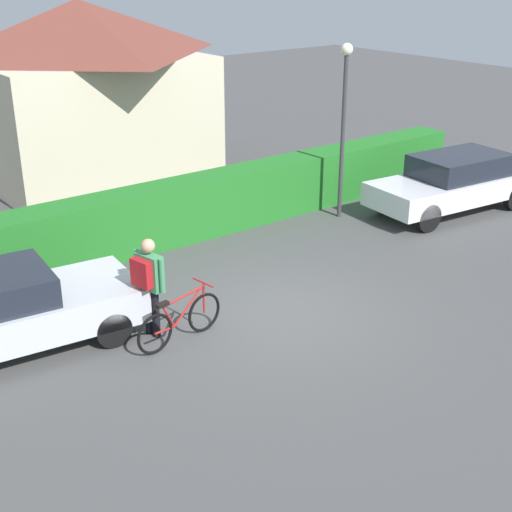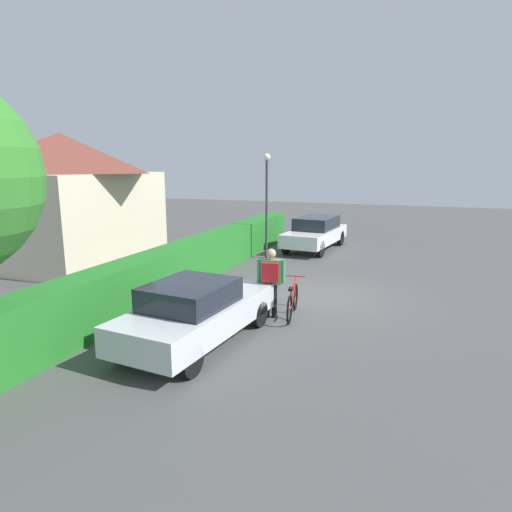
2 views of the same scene
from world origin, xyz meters
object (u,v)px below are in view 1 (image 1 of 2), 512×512
(parked_car_far, at_px, (454,182))
(street_lamp, at_px, (344,108))
(person_rider, at_px, (148,278))
(parked_car_near, at_px, (7,311))
(bicycle, at_px, (180,321))

(parked_car_far, bearing_deg, street_lamp, 150.31)
(person_rider, relative_size, street_lamp, 0.42)
(parked_car_near, relative_size, bicycle, 2.45)
(parked_car_far, bearing_deg, bicycle, -170.76)
(person_rider, bearing_deg, parked_car_near, 154.38)
(bicycle, xyz_separation_m, person_rider, (-0.28, 0.48, 0.68))
(person_rider, bearing_deg, street_lamp, 19.79)
(parked_car_near, distance_m, person_rider, 2.27)
(parked_car_near, height_order, person_rider, person_rider)
(person_rider, distance_m, street_lamp, 7.22)
(bicycle, height_order, person_rider, person_rider)
(parked_car_near, height_order, bicycle, parked_car_near)
(bicycle, distance_m, person_rider, 0.87)
(bicycle, bearing_deg, person_rider, 119.99)
(bicycle, distance_m, street_lamp, 7.33)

